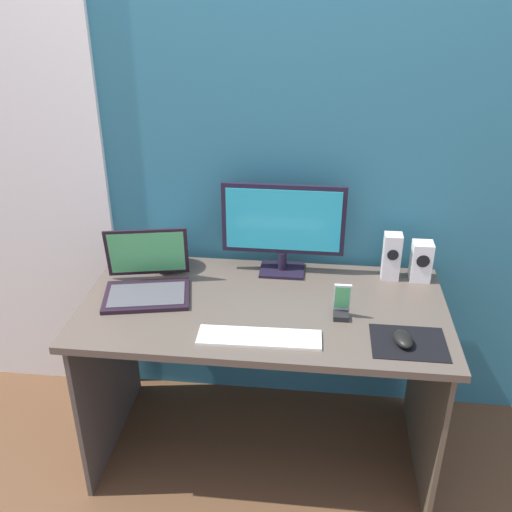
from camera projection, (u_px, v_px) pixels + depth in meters
ground_plane at (262, 447)px, 2.48m from camera, size 8.00×8.00×0.00m
wall_back at (274, 134)px, 2.28m from camera, size 6.00×0.04×2.50m
door_left at (14, 184)px, 2.47m from camera, size 0.82×0.02×2.02m
desk at (263, 338)px, 2.23m from camera, size 1.36×0.70×0.72m
monitor at (283, 225)px, 2.29m from camera, size 0.49×0.14×0.38m
speaker_right at (421, 261)px, 2.29m from camera, size 0.08×0.08×0.16m
speaker_near_monitor at (391, 256)px, 2.30m from camera, size 0.07×0.07×0.19m
laptop at (147, 280)px, 2.23m from camera, size 0.37×0.33×0.23m
fishbowl at (167, 250)px, 2.38m from camera, size 0.17×0.17×0.17m
keyboard_external at (259, 338)px, 1.96m from camera, size 0.42×0.12×0.01m
mousepad at (409, 343)px, 1.94m from camera, size 0.25×0.20×0.00m
mouse at (403, 339)px, 1.92m from camera, size 0.08×0.11×0.04m
phone_in_dock at (342, 306)px, 2.06m from camera, size 0.06×0.06×0.14m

